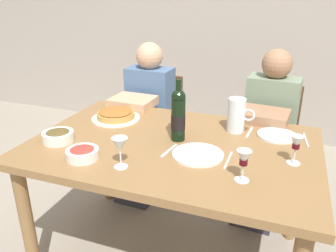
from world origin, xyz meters
name	(u,v)px	position (x,y,z in m)	size (l,w,h in m)	color
back_wall	(242,1)	(0.00, 2.08, 1.40)	(8.00, 0.10, 2.80)	#A3998E
dining_table	(173,158)	(0.00, 0.00, 0.67)	(1.50, 1.00, 0.76)	olive
wine_bottle	(178,115)	(0.01, 0.05, 0.90)	(0.08, 0.08, 0.33)	black
water_pitcher	(236,117)	(0.28, 0.27, 0.85)	(0.15, 0.10, 0.20)	silver
baked_tart	(116,115)	(-0.45, 0.21, 0.79)	(0.30, 0.30, 0.06)	white
salad_bowl	(82,153)	(-0.35, -0.32, 0.79)	(0.16, 0.16, 0.06)	white
olive_bowl	(58,136)	(-0.58, -0.19, 0.79)	(0.17, 0.17, 0.06)	white
wine_glass_left_diner	(296,144)	(0.61, -0.02, 0.86)	(0.06, 0.06, 0.14)	silver
wine_glass_right_diner	(244,160)	(0.40, -0.25, 0.86)	(0.06, 0.06, 0.14)	silver
wine_glass_centre	(120,146)	(-0.14, -0.33, 0.87)	(0.07, 0.07, 0.15)	silver
dinner_plate_left_setting	(277,135)	(0.51, 0.28, 0.77)	(0.22, 0.22, 0.01)	silver
dinner_plate_right_setting	(198,155)	(0.16, -0.09, 0.77)	(0.25, 0.25, 0.01)	white
fork_left_setting	(250,132)	(0.36, 0.28, 0.76)	(0.16, 0.01, 0.01)	silver
knife_left_setting	(306,140)	(0.66, 0.28, 0.76)	(0.18, 0.01, 0.01)	silver
knife_right_setting	(228,160)	(0.31, -0.09, 0.76)	(0.18, 0.01, 0.01)	silver
spoon_right_setting	(169,150)	(0.01, -0.09, 0.76)	(0.16, 0.01, 0.01)	silver
chair_left	(157,122)	(-0.45, 0.88, 0.50)	(0.42, 0.42, 0.87)	brown
diner_left	(144,118)	(-0.46, 0.64, 0.62)	(0.35, 0.51, 1.16)	#4C6B93
chair_right	(270,135)	(0.46, 0.91, 0.50)	(0.44, 0.44, 0.87)	brown
diner_right	(266,132)	(0.44, 0.67, 0.62)	(0.37, 0.53, 1.16)	gray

